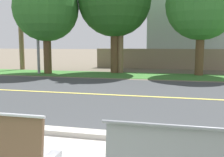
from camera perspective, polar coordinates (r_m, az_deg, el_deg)
The scene contains 8 objects.
ground_plane at distance 10.56m, azimuth 7.69°, elevation -2.27°, with size 140.00×140.00×0.00m, color #665B4C.
curb_edge at distance 5.12m, azimuth 1.04°, elevation -12.20°, with size 44.00×0.30×0.11m, color #ADA89E.
street_asphalt at distance 9.09m, azimuth 6.72°, elevation -3.82°, with size 52.00×8.00×0.01m, color #383A3D.
road_centre_line at distance 9.09m, azimuth 6.72°, elevation -3.79°, with size 48.00×0.14×0.01m, color #E0CC4C.
far_verge_grass at distance 14.81m, azimuth 9.40°, elevation 0.53°, with size 48.00×2.80×0.02m, color #38702D.
shade_tree_far_left at distance 16.32m, azimuth -13.64°, elevation 15.31°, with size 3.78×3.78×6.24m.
garden_wall at distance 19.10m, azimuth 16.02°, elevation 3.97°, with size 13.00×0.36×1.40m, color gray.
house_across_street at distance 22.52m, azimuth 21.74°, elevation 10.88°, with size 11.11×6.91×6.53m.
Camera 1 is at (1.04, -2.35, 1.78)m, focal length 42.91 mm.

